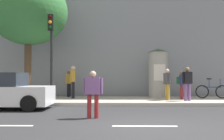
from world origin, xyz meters
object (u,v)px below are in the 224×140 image
at_px(pedestrian_near_pole, 167,82).
at_px(pedestrian_with_backpack, 69,82).
at_px(pedestrian_in_dark_shirt, 93,90).
at_px(pedestrian_with_bag, 73,79).
at_px(traffic_light, 51,43).
at_px(street_tree, 28,12).
at_px(bicycle_leaning, 212,91).
at_px(pedestrian_in_light_jacket, 181,82).
at_px(poster_column, 158,73).
at_px(pedestrian_tallest, 187,81).

height_order(pedestrian_near_pole, pedestrian_with_backpack, pedestrian_near_pole).
xyz_separation_m(pedestrian_in_dark_shirt, pedestrian_with_bag, (-1.61, 6.14, 0.29)).
distance_m(traffic_light, pedestrian_with_bag, 2.97).
height_order(street_tree, bicycle_leaning, street_tree).
xyz_separation_m(street_tree, pedestrian_with_backpack, (1.90, 1.63, -3.73)).
relative_size(pedestrian_near_pole, pedestrian_in_light_jacket, 1.06).
distance_m(poster_column, pedestrian_tallest, 2.36).
xyz_separation_m(street_tree, pedestrian_with_bag, (2.30, 0.63, -3.57)).
height_order(poster_column, bicycle_leaning, poster_column).
relative_size(poster_column, pedestrian_tallest, 1.67).
bearing_deg(pedestrian_with_backpack, bicycle_leaning, -6.82).
distance_m(pedestrian_with_bag, pedestrian_with_backpack, 1.09).
bearing_deg(pedestrian_in_light_jacket, pedestrian_near_pole, -146.22).
height_order(pedestrian_near_pole, bicycle_leaning, pedestrian_near_pole).
bearing_deg(street_tree, pedestrian_in_light_jacket, 1.24).
bearing_deg(pedestrian_in_dark_shirt, street_tree, 125.38).
height_order(pedestrian_in_dark_shirt, pedestrian_with_backpack, pedestrian_with_backpack).
bearing_deg(pedestrian_near_pole, poster_column, 98.30).
bearing_deg(pedestrian_in_light_jacket, street_tree, -178.76).
relative_size(pedestrian_in_dark_shirt, pedestrian_tallest, 0.93).
bearing_deg(pedestrian_in_dark_shirt, pedestrian_with_bag, 104.73).
bearing_deg(pedestrian_tallest, pedestrian_with_bag, 166.12).
distance_m(pedestrian_with_backpack, pedestrian_tallest, 6.74).
relative_size(street_tree, pedestrian_in_dark_shirt, 4.14).
relative_size(pedestrian_with_bag, pedestrian_with_backpack, 1.17).
bearing_deg(pedestrian_in_light_jacket, pedestrian_with_backpack, 166.83).
height_order(traffic_light, pedestrian_near_pole, traffic_light).
bearing_deg(pedestrian_near_pole, bicycle_leaning, 21.64).
bearing_deg(bicycle_leaning, pedestrian_in_light_jacket, -164.70).
relative_size(pedestrian_with_backpack, pedestrian_tallest, 0.92).
bearing_deg(pedestrian_with_backpack, poster_column, -4.70).
relative_size(street_tree, pedestrian_tallest, 3.86).
relative_size(pedestrian_in_dark_shirt, pedestrian_with_backpack, 1.01).
relative_size(pedestrian_in_light_jacket, pedestrian_tallest, 0.90).
xyz_separation_m(street_tree, bicycle_leaning, (9.90, 0.67, -4.23)).
bearing_deg(traffic_light, pedestrian_in_light_jacket, 16.21).
height_order(pedestrian_tallest, bicycle_leaning, pedestrian_tallest).
bearing_deg(pedestrian_tallest, traffic_light, -172.32).
height_order(pedestrian_in_light_jacket, bicycle_leaning, pedestrian_in_light_jacket).
bearing_deg(pedestrian_tallest, street_tree, 174.25).
relative_size(pedestrian_with_backpack, bicycle_leaning, 0.87).
distance_m(pedestrian_in_dark_shirt, pedestrian_tallest, 6.34).
distance_m(street_tree, pedestrian_in_light_jacket, 8.92).
bearing_deg(bicycle_leaning, pedestrian_near_pole, -158.36).
xyz_separation_m(poster_column, bicycle_leaning, (2.85, -0.53, -1.02)).
bearing_deg(pedestrian_near_pole, pedestrian_in_light_jacket, 33.78).
xyz_separation_m(traffic_light, pedestrian_in_light_jacket, (6.47, 1.88, -1.88)).
bearing_deg(traffic_light, pedestrian_with_backpack, 85.37).
xyz_separation_m(pedestrian_with_bag, pedestrian_in_light_jacket, (5.80, -0.45, -0.16)).
height_order(poster_column, pedestrian_with_bag, poster_column).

